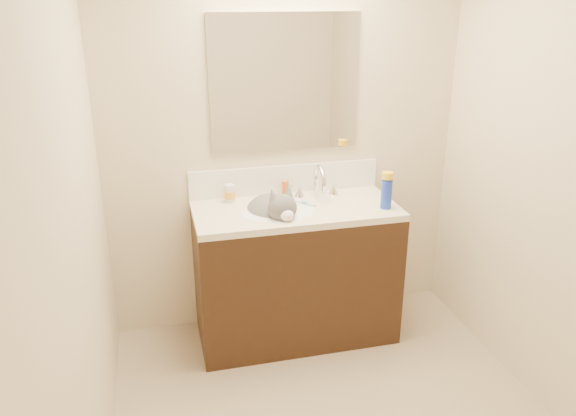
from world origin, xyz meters
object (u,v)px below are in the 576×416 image
vanity_cabinet (295,275)px  pill_bottle (230,193)px  basin (277,222)px  spray_can (386,194)px  cat (274,213)px  silver_jar (288,191)px  faucet (319,184)px  amber_bottle (285,188)px

vanity_cabinet → pill_bottle: pill_bottle is taller
basin → spray_can: bearing=-9.6°
cat → silver_jar: cat is taller
basin → silver_jar: 0.29m
faucet → cat: faucet is taller
cat → amber_bottle: 0.25m
vanity_cabinet → spray_can: spray_can is taller
basin → pill_bottle: bearing=138.6°
spray_can → silver_jar: bearing=145.5°
silver_jar → amber_bottle: bearing=-160.9°
silver_jar → amber_bottle: amber_bottle is taller
basin → spray_can: (0.63, -0.11, 0.16)m
spray_can → basin: bearing=170.4°
pill_bottle → amber_bottle: pill_bottle is taller
cat → silver_jar: (0.13, 0.22, 0.05)m
vanity_cabinet → spray_can: 0.75m
basin → cat: (-0.01, 0.03, 0.05)m
pill_bottle → spray_can: 0.93m
pill_bottle → faucet: bearing=-4.9°
faucet → silver_jar: size_ratio=4.34×
faucet → cat: (-0.31, -0.14, -0.11)m
pill_bottle → basin: bearing=-41.4°
pill_bottle → vanity_cabinet: bearing=-26.9°
amber_bottle → cat: bearing=-119.0°
pill_bottle → silver_jar: size_ratio=1.68×
pill_bottle → amber_bottle: (0.35, 0.02, -0.00)m
silver_jar → faucet: bearing=-22.6°
basin → faucet: 0.38m
vanity_cabinet → amber_bottle: amber_bottle is taller
vanity_cabinet → spray_can: (0.51, -0.14, 0.54)m
faucet → amber_bottle: faucet is taller
cat → spray_can: 0.66m
vanity_cabinet → cat: 0.45m
faucet → silver_jar: faucet is taller
pill_bottle → amber_bottle: bearing=3.6°
faucet → amber_bottle: bearing=160.6°
faucet → pill_bottle: (-0.54, 0.05, -0.03)m
vanity_cabinet → faucet: (0.18, 0.14, 0.54)m
faucet → cat: size_ratio=0.61×
silver_jar → vanity_cabinet: bearing=-90.6°
vanity_cabinet → spray_can: size_ratio=6.90×
silver_jar → basin: bearing=-116.9°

